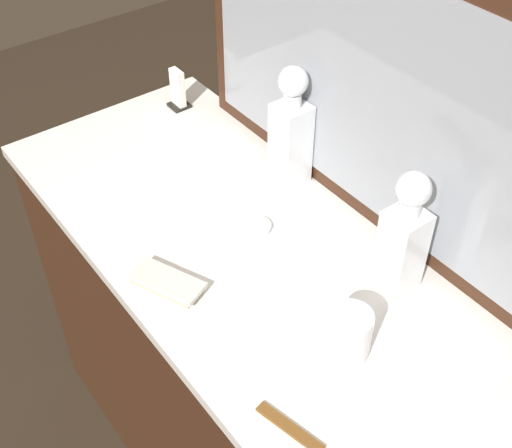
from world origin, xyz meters
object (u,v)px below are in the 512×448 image
at_px(napkin_holder, 178,92).
at_px(crystal_decanter_right, 291,137).
at_px(crystal_tumbler_far_right, 349,336).
at_px(tortoiseshell_comb, 290,428).
at_px(silver_brush_front, 168,283).
at_px(crystal_decanter_rear, 402,244).
at_px(porcelain_dish, 257,227).

bearing_deg(napkin_holder, crystal_decanter_right, 5.44).
height_order(crystal_tumbler_far_right, tortoiseshell_comb, crystal_tumbler_far_right).
bearing_deg(crystal_decanter_right, silver_brush_front, -73.25).
distance_m(crystal_decanter_right, tortoiseshell_comb, 0.67).
xyz_separation_m(silver_brush_front, tortoiseshell_comb, (0.39, -0.00, -0.01)).
distance_m(crystal_decanter_rear, tortoiseshell_comb, 0.40).
relative_size(crystal_decanter_rear, silver_brush_front, 1.73).
bearing_deg(crystal_decanter_rear, crystal_tumbler_far_right, -71.27).
xyz_separation_m(crystal_decanter_right, crystal_tumbler_far_right, (0.45, -0.23, -0.07)).
height_order(crystal_decanter_right, crystal_tumbler_far_right, crystal_decanter_right).
xyz_separation_m(silver_brush_front, porcelain_dish, (-0.03, 0.24, -0.01)).
bearing_deg(silver_brush_front, crystal_decanter_rear, 53.84).
bearing_deg(porcelain_dish, tortoiseshell_comb, -30.69).
distance_m(crystal_tumbler_far_right, tortoiseshell_comb, 0.20).
height_order(crystal_decanter_rear, silver_brush_front, crystal_decanter_rear).
bearing_deg(porcelain_dish, silver_brush_front, -83.08).
xyz_separation_m(crystal_tumbler_far_right, silver_brush_front, (-0.33, -0.18, -0.03)).
distance_m(crystal_decanter_right, silver_brush_front, 0.44).
xyz_separation_m(crystal_decanter_right, napkin_holder, (-0.42, -0.04, -0.07)).
relative_size(porcelain_dish, tortoiseshell_comb, 0.49).
height_order(crystal_decanter_rear, napkin_holder, crystal_decanter_rear).
height_order(silver_brush_front, porcelain_dish, silver_brush_front).
bearing_deg(crystal_decanter_rear, napkin_holder, 179.53).
relative_size(crystal_decanter_right, silver_brush_front, 1.82).
relative_size(silver_brush_front, porcelain_dish, 2.53).
distance_m(crystal_decanter_rear, napkin_holder, 0.81).
height_order(silver_brush_front, napkin_holder, napkin_holder).
relative_size(silver_brush_front, napkin_holder, 1.47).
relative_size(tortoiseshell_comb, napkin_holder, 1.20).
bearing_deg(crystal_decanter_rear, porcelain_dish, -157.81).
bearing_deg(tortoiseshell_comb, crystal_tumbler_far_right, 108.14).
xyz_separation_m(crystal_decanter_right, tortoiseshell_comb, (0.51, -0.41, -0.12)).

